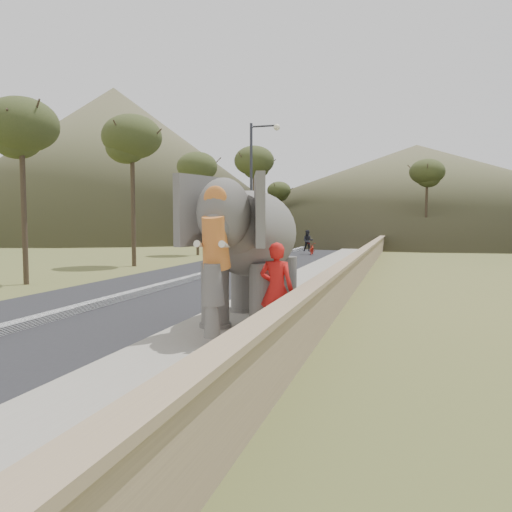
{
  "coord_description": "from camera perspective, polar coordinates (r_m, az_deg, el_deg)",
  "views": [
    {
      "loc": [
        3.44,
        -10.7,
        2.51
      ],
      "look_at": [
        0.2,
        0.19,
        1.7
      ],
      "focal_mm": 35.0,
      "sensor_mm": 36.0,
      "label": 1
    }
  ],
  "objects": [
    {
      "name": "ground",
      "position": [
        11.52,
        -1.23,
        -8.51
      ],
      "size": [
        160.0,
        160.0,
        0.0
      ],
      "primitive_type": "plane",
      "color": "olive",
      "rests_on": "ground"
    },
    {
      "name": "road",
      "position": [
        22.5,
        -5.58,
        -2.3
      ],
      "size": [
        7.0,
        120.0,
        0.03
      ],
      "primitive_type": "cube",
      "color": "black",
      "rests_on": "ground"
    },
    {
      "name": "walkway",
      "position": [
        21.13,
        7.1,
        -2.56
      ],
      "size": [
        3.0,
        120.0,
        0.15
      ],
      "primitive_type": "cube",
      "color": "#9E9687",
      "rests_on": "ground"
    },
    {
      "name": "hill_far",
      "position": [
        80.84,
        17.8,
        7.09
      ],
      "size": [
        80.0,
        80.0,
        14.0
      ],
      "primitive_type": "cone",
      "color": "brown",
      "rests_on": "ground"
    },
    {
      "name": "parapet",
      "position": [
        20.87,
        11.58,
        -1.38
      ],
      "size": [
        0.3,
        120.0,
        1.1
      ],
      "primitive_type": "cube",
      "color": "tan",
      "rests_on": "ground"
    },
    {
      "name": "median",
      "position": [
        22.48,
        -5.58,
        -2.06
      ],
      "size": [
        0.35,
        120.0,
        0.22
      ],
      "primitive_type": "cube",
      "color": "black",
      "rests_on": "ground"
    },
    {
      "name": "signboard",
      "position": [
        28.45,
        0.36,
        2.34
      ],
      "size": [
        0.6,
        0.08,
        2.4
      ],
      "color": "#2D2D33",
      "rests_on": "ground"
    },
    {
      "name": "lamppost",
      "position": [
        28.67,
        0.04,
        8.82
      ],
      "size": [
        1.76,
        0.36,
        8.0
      ],
      "color": "#303135",
      "rests_on": "ground"
    },
    {
      "name": "hill_left",
      "position": [
        78.14,
        -15.82,
        10.18
      ],
      "size": [
        60.0,
        60.0,
        22.0
      ],
      "primitive_type": "cone",
      "color": "brown",
      "rests_on": "ground"
    },
    {
      "name": "motorcyclist",
      "position": [
        36.48,
        6.23,
        1.23
      ],
      "size": [
        1.08,
        1.73,
        1.81
      ],
      "color": "maroon",
      "rests_on": "ground"
    },
    {
      "name": "trees",
      "position": [
        38.67,
        11.29,
        6.11
      ],
      "size": [
        47.98,
        42.47,
        9.47
      ],
      "color": "#473828",
      "rests_on": "ground"
    },
    {
      "name": "elephant_and_man",
      "position": [
        11.75,
        -0.4,
        0.38
      ],
      "size": [
        2.43,
        4.47,
        3.23
      ],
      "color": "slate",
      "rests_on": "ground"
    }
  ]
}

